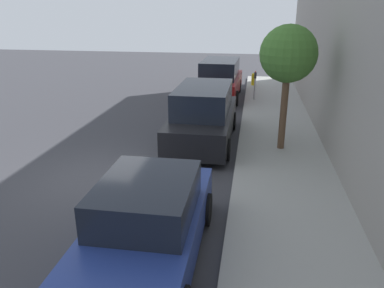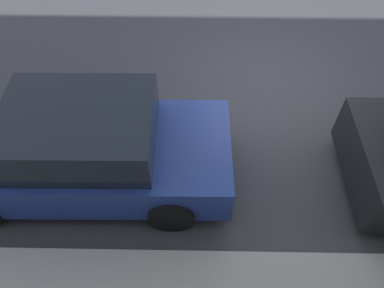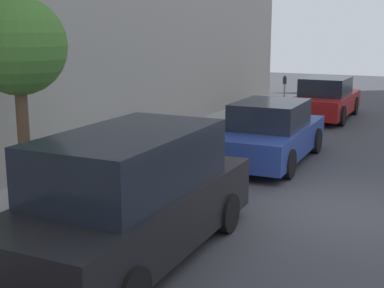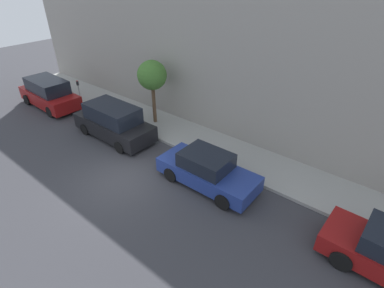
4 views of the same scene
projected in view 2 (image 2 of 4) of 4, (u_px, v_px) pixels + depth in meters
name	position (u px, v px, depth m)	size (l,w,h in m)	color
ground_plane	(266.00, 88.00, 7.51)	(60.00, 60.00, 0.00)	#38383D
parked_sedan_second	(82.00, 150.00, 5.61)	(1.92, 4.52, 1.54)	navy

